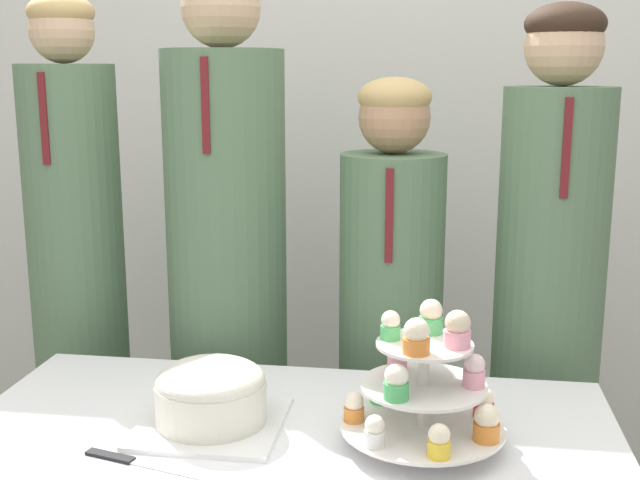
% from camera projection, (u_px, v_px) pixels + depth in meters
% --- Properties ---
extents(wall_back, '(9.00, 0.06, 2.70)m').
position_uv_depth(wall_back, '(362.00, 92.00, 2.77)').
color(wall_back, silver).
rests_on(wall_back, ground_plane).
extents(round_cake, '(0.27, 0.27, 0.13)m').
position_uv_depth(round_cake, '(211.00, 394.00, 1.53)').
color(round_cake, white).
rests_on(round_cake, table).
extents(cake_knife, '(0.31, 0.10, 0.01)m').
position_uv_depth(cake_knife, '(137.00, 463.00, 1.39)').
color(cake_knife, silver).
rests_on(cake_knife, table).
extents(cupcake_stand, '(0.30, 0.30, 0.26)m').
position_uv_depth(cupcake_stand, '(425.00, 385.00, 1.43)').
color(cupcake_stand, silver).
rests_on(cupcake_stand, table).
extents(student_0, '(0.25, 0.25, 1.61)m').
position_uv_depth(student_0, '(81.00, 316.00, 2.15)').
color(student_0, '#567556').
rests_on(student_0, ground_plane).
extents(student_1, '(0.30, 0.31, 1.68)m').
position_uv_depth(student_1, '(228.00, 313.00, 2.09)').
color(student_1, '#567556').
rests_on(student_1, ground_plane).
extents(student_2, '(0.26, 0.27, 1.41)m').
position_uv_depth(student_2, '(390.00, 367.00, 2.05)').
color(student_2, '#567556').
rests_on(student_2, ground_plane).
extents(student_3, '(0.26, 0.27, 1.58)m').
position_uv_depth(student_3, '(546.00, 343.00, 1.98)').
color(student_3, '#567556').
rests_on(student_3, ground_plane).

